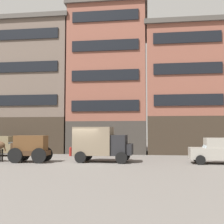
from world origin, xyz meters
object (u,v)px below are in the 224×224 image
Objects in this scene: fire_hydrant_curbside at (70,151)px; sedan_dark at (216,151)px; delivery_truck_near at (101,143)px; cargo_wagon at (30,147)px; sedan_light at (3,146)px.

sedan_dark is at bearing -20.99° from fire_hydrant_curbside.
delivery_truck_near is 5.86m from fire_hydrant_curbside.
delivery_truck_near reaches higher than sedan_dark.
cargo_wagon is 5.64m from fire_hydrant_curbside.
cargo_wagon reaches higher than fire_hydrant_curbside.
sedan_dark is (13.57, 0.76, -0.23)m from cargo_wagon.
cargo_wagon reaches higher than sedan_light.
sedan_dark is 0.99× the size of sedan_light.
cargo_wagon is 13.59m from sedan_dark.
fire_hydrant_curbside is at bearing 5.69° from sedan_light.
fire_hydrant_curbside is (-3.64, 4.49, -1.00)m from delivery_truck_near.
sedan_light is at bearing 134.77° from cargo_wagon.
cargo_wagon is 0.78× the size of sedan_dark.
delivery_truck_near is (5.23, 0.87, 0.28)m from cargo_wagon.
cargo_wagon is at bearing -45.23° from sedan_light.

